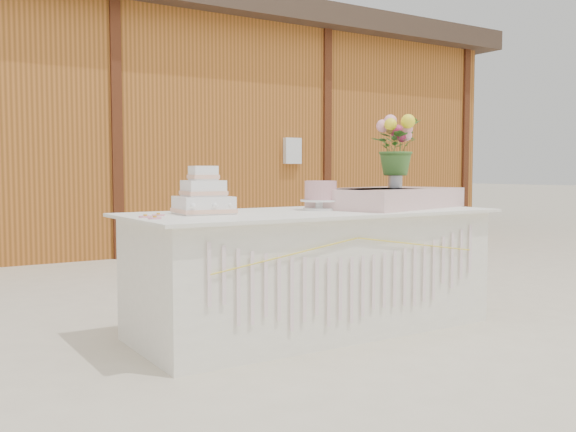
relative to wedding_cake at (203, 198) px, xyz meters
name	(u,v)px	position (x,y,z in m)	size (l,w,h in m)	color
ground	(313,329)	(0.71, -0.12, -0.87)	(80.00, 80.00, 0.00)	beige
barn	(72,125)	(0.70, 5.88, 0.81)	(12.60, 4.60, 3.30)	#A95D23
cake_table	(313,270)	(0.71, -0.12, -0.48)	(2.40, 1.00, 0.77)	white
wedding_cake	(203,198)	(0.00, 0.00, 0.00)	(0.35, 0.35, 0.29)	white
pink_cake_stand	(321,194)	(0.81, -0.06, 0.01)	(0.27, 0.27, 0.19)	white
satin_runner	(388,198)	(1.36, -0.10, -0.03)	(1.07, 0.62, 0.14)	beige
flower_vase	(395,178)	(1.47, -0.05, 0.11)	(0.10, 0.10, 0.14)	#BBBBC0
bouquet	(396,140)	(1.47, -0.05, 0.37)	(0.36, 0.31, 0.40)	#40712D
loose_flowers	(155,216)	(-0.35, -0.11, -0.09)	(0.15, 0.36, 0.02)	pink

